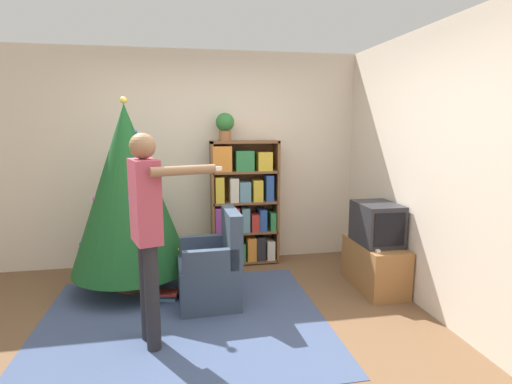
{
  "coord_description": "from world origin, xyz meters",
  "views": [
    {
      "loc": [
        -0.27,
        -3.03,
        1.72
      ],
      "look_at": [
        0.46,
        0.86,
        1.05
      ],
      "focal_mm": 28.0,
      "sensor_mm": 36.0,
      "label": 1
    }
  ],
  "objects_px": {
    "bookshelf": "(244,205)",
    "television": "(377,223)",
    "christmas_tree": "(128,189)",
    "potted_plant": "(225,125)",
    "armchair": "(213,272)",
    "standing_person": "(147,223)"
  },
  "relations": [
    {
      "from": "television",
      "to": "potted_plant",
      "type": "relative_size",
      "value": 1.61
    },
    {
      "from": "bookshelf",
      "to": "potted_plant",
      "type": "relative_size",
      "value": 4.65
    },
    {
      "from": "television",
      "to": "armchair",
      "type": "bearing_deg",
      "value": -177.76
    },
    {
      "from": "armchair",
      "to": "standing_person",
      "type": "bearing_deg",
      "value": -42.38
    },
    {
      "from": "potted_plant",
      "to": "bookshelf",
      "type": "bearing_deg",
      "value": -2.76
    },
    {
      "from": "armchair",
      "to": "standing_person",
      "type": "xyz_separation_m",
      "value": [
        -0.53,
        -0.63,
        0.67
      ]
    },
    {
      "from": "standing_person",
      "to": "potted_plant",
      "type": "relative_size",
      "value": 5.05
    },
    {
      "from": "bookshelf",
      "to": "armchair",
      "type": "bearing_deg",
      "value": -113.17
    },
    {
      "from": "bookshelf",
      "to": "armchair",
      "type": "xyz_separation_m",
      "value": [
        -0.47,
        -1.1,
        -0.42
      ]
    },
    {
      "from": "standing_person",
      "to": "armchair",
      "type": "bearing_deg",
      "value": 122.58
    },
    {
      "from": "armchair",
      "to": "potted_plant",
      "type": "bearing_deg",
      "value": 164.71
    },
    {
      "from": "christmas_tree",
      "to": "potted_plant",
      "type": "bearing_deg",
      "value": 28.8
    },
    {
      "from": "bookshelf",
      "to": "television",
      "type": "bearing_deg",
      "value": -39.78
    },
    {
      "from": "christmas_tree",
      "to": "potted_plant",
      "type": "relative_size",
      "value": 6.06
    },
    {
      "from": "christmas_tree",
      "to": "armchair",
      "type": "xyz_separation_m",
      "value": [
        0.81,
        -0.53,
        -0.75
      ]
    },
    {
      "from": "christmas_tree",
      "to": "bookshelf",
      "type": "bearing_deg",
      "value": 24.19
    },
    {
      "from": "bookshelf",
      "to": "christmas_tree",
      "type": "distance_m",
      "value": 1.44
    },
    {
      "from": "standing_person",
      "to": "potted_plant",
      "type": "distance_m",
      "value": 2.05
    },
    {
      "from": "bookshelf",
      "to": "television",
      "type": "distance_m",
      "value": 1.62
    },
    {
      "from": "bookshelf",
      "to": "television",
      "type": "height_order",
      "value": "bookshelf"
    },
    {
      "from": "bookshelf",
      "to": "christmas_tree",
      "type": "bearing_deg",
      "value": -155.81
    },
    {
      "from": "bookshelf",
      "to": "television",
      "type": "xyz_separation_m",
      "value": [
        1.24,
        -1.04,
        -0.03
      ]
    }
  ]
}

